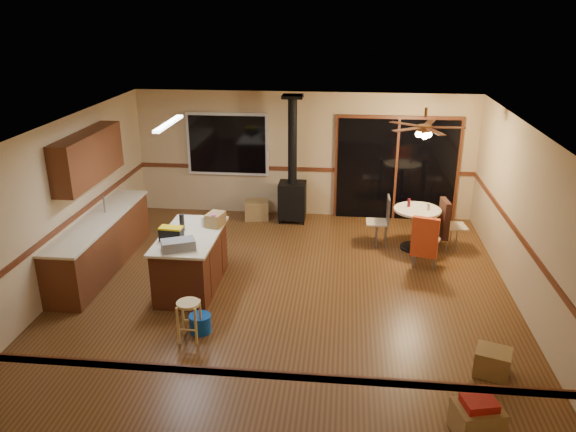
# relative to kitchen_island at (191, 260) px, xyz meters

# --- Properties ---
(floor) EXTENTS (7.00, 7.00, 0.00)m
(floor) POSITION_rel_kitchen_island_xyz_m (1.50, 0.00, -0.45)
(floor) COLOR #533217
(floor) RESTS_ON ground
(ceiling) EXTENTS (7.00, 7.00, 0.00)m
(ceiling) POSITION_rel_kitchen_island_xyz_m (1.50, 0.00, 2.15)
(ceiling) COLOR silver
(ceiling) RESTS_ON ground
(wall_back) EXTENTS (7.00, 0.00, 7.00)m
(wall_back) POSITION_rel_kitchen_island_xyz_m (1.50, 3.50, 0.85)
(wall_back) COLOR tan
(wall_back) RESTS_ON ground
(wall_front) EXTENTS (7.00, 0.00, 7.00)m
(wall_front) POSITION_rel_kitchen_island_xyz_m (1.50, -3.50, 0.85)
(wall_front) COLOR tan
(wall_front) RESTS_ON ground
(wall_left) EXTENTS (0.00, 7.00, 7.00)m
(wall_left) POSITION_rel_kitchen_island_xyz_m (-2.00, 0.00, 0.85)
(wall_left) COLOR tan
(wall_left) RESTS_ON ground
(wall_right) EXTENTS (0.00, 7.00, 7.00)m
(wall_right) POSITION_rel_kitchen_island_xyz_m (5.00, 0.00, 0.85)
(wall_right) COLOR tan
(wall_right) RESTS_ON ground
(chair_rail) EXTENTS (7.00, 7.00, 0.08)m
(chair_rail) POSITION_rel_kitchen_island_xyz_m (1.50, 0.00, 0.55)
(chair_rail) COLOR #552715
(chair_rail) RESTS_ON ground
(window) EXTENTS (1.72, 0.10, 1.32)m
(window) POSITION_rel_kitchen_island_xyz_m (-0.10, 3.45, 1.05)
(window) COLOR black
(window) RESTS_ON ground
(sliding_door) EXTENTS (2.52, 0.10, 2.10)m
(sliding_door) POSITION_rel_kitchen_island_xyz_m (3.40, 3.45, 0.60)
(sliding_door) COLOR black
(sliding_door) RESTS_ON ground
(lower_cabinets) EXTENTS (0.60, 3.00, 0.86)m
(lower_cabinets) POSITION_rel_kitchen_island_xyz_m (-1.70, 0.50, -0.02)
(lower_cabinets) COLOR #5A2C17
(lower_cabinets) RESTS_ON ground
(countertop) EXTENTS (0.64, 3.04, 0.04)m
(countertop) POSITION_rel_kitchen_island_xyz_m (-1.70, 0.50, 0.43)
(countertop) COLOR beige
(countertop) RESTS_ON lower_cabinets
(upper_cabinets) EXTENTS (0.35, 2.00, 0.80)m
(upper_cabinets) POSITION_rel_kitchen_island_xyz_m (-1.83, 0.70, 1.45)
(upper_cabinets) COLOR #5A2C17
(upper_cabinets) RESTS_ON ground
(kitchen_island) EXTENTS (0.88, 1.68, 0.90)m
(kitchen_island) POSITION_rel_kitchen_island_xyz_m (0.00, 0.00, 0.00)
(kitchen_island) COLOR #481F12
(kitchen_island) RESTS_ON ground
(wood_stove) EXTENTS (0.55, 0.50, 2.52)m
(wood_stove) POSITION_rel_kitchen_island_xyz_m (1.30, 3.05, 0.28)
(wood_stove) COLOR black
(wood_stove) RESTS_ON ground
(ceiling_fan) EXTENTS (0.24, 0.24, 0.55)m
(ceiling_fan) POSITION_rel_kitchen_island_xyz_m (3.69, 1.88, 1.76)
(ceiling_fan) COLOR brown
(ceiling_fan) RESTS_ON ceiling
(fluorescent_strip) EXTENTS (0.10, 1.20, 0.04)m
(fluorescent_strip) POSITION_rel_kitchen_island_xyz_m (-0.30, 0.30, 2.11)
(fluorescent_strip) COLOR white
(fluorescent_strip) RESTS_ON ceiling
(toolbox_grey) EXTENTS (0.54, 0.44, 0.15)m
(toolbox_grey) POSITION_rel_kitchen_island_xyz_m (-0.01, -0.57, 0.52)
(toolbox_grey) COLOR slate
(toolbox_grey) RESTS_ON kitchen_island
(toolbox_black) EXTENTS (0.35, 0.20, 0.19)m
(toolbox_black) POSITION_rel_kitchen_island_xyz_m (-0.21, -0.25, 0.54)
(toolbox_black) COLOR black
(toolbox_black) RESTS_ON kitchen_island
(toolbox_yellow_lid) EXTENTS (0.36, 0.21, 0.03)m
(toolbox_yellow_lid) POSITION_rel_kitchen_island_xyz_m (-0.21, -0.25, 0.65)
(toolbox_yellow_lid) COLOR gold
(toolbox_yellow_lid) RESTS_ON toolbox_black
(box_on_island) EXTENTS (0.31, 0.37, 0.21)m
(box_on_island) POSITION_rel_kitchen_island_xyz_m (0.32, 0.40, 0.55)
(box_on_island) COLOR olive
(box_on_island) RESTS_ON kitchen_island
(bottle_dark) EXTENTS (0.08, 0.08, 0.27)m
(bottle_dark) POSITION_rel_kitchen_island_xyz_m (-0.15, 0.14, 0.58)
(bottle_dark) COLOR black
(bottle_dark) RESTS_ON kitchen_island
(bottle_pink) EXTENTS (0.09, 0.09, 0.24)m
(bottle_pink) POSITION_rel_kitchen_island_xyz_m (0.32, 0.27, 0.57)
(bottle_pink) COLOR #D84C8C
(bottle_pink) RESTS_ON kitchen_island
(bottle_white) EXTENTS (0.07, 0.07, 0.17)m
(bottle_white) POSITION_rel_kitchen_island_xyz_m (0.13, 0.32, 0.53)
(bottle_white) COLOR white
(bottle_white) RESTS_ON kitchen_island
(bar_stool) EXTENTS (0.39, 0.39, 0.57)m
(bar_stool) POSITION_rel_kitchen_island_xyz_m (0.36, -1.49, -0.17)
(bar_stool) COLOR tan
(bar_stool) RESTS_ON floor
(blue_bucket) EXTENTS (0.35, 0.35, 0.25)m
(blue_bucket) POSITION_rel_kitchen_island_xyz_m (0.45, -1.29, -0.33)
(blue_bucket) COLOR #0C46AE
(blue_bucket) RESTS_ON floor
(dining_table) EXTENTS (0.84, 0.84, 0.78)m
(dining_table) POSITION_rel_kitchen_island_xyz_m (3.69, 1.88, 0.08)
(dining_table) COLOR black
(dining_table) RESTS_ON ground
(glass_red) EXTENTS (0.07, 0.07, 0.15)m
(glass_red) POSITION_rel_kitchen_island_xyz_m (3.54, 1.98, 0.40)
(glass_red) COLOR #590C14
(glass_red) RESTS_ON dining_table
(glass_cream) EXTENTS (0.07, 0.07, 0.13)m
(glass_cream) POSITION_rel_kitchen_island_xyz_m (3.87, 1.83, 0.39)
(glass_cream) COLOR beige
(glass_cream) RESTS_ON dining_table
(chair_left) EXTENTS (0.41, 0.40, 0.51)m
(chair_left) POSITION_rel_kitchen_island_xyz_m (3.09, 1.98, 0.14)
(chair_left) COLOR tan
(chair_left) RESTS_ON ground
(chair_near) EXTENTS (0.54, 0.57, 0.70)m
(chair_near) POSITION_rel_kitchen_island_xyz_m (3.73, 1.00, 0.14)
(chair_near) COLOR tan
(chair_near) RESTS_ON ground
(chair_right) EXTENTS (0.50, 0.47, 0.70)m
(chair_right) POSITION_rel_kitchen_island_xyz_m (4.20, 1.91, 0.14)
(chair_right) COLOR tan
(chair_right) RESTS_ON ground
(box_under_window) EXTENTS (0.55, 0.47, 0.39)m
(box_under_window) POSITION_rel_kitchen_island_xyz_m (0.54, 3.10, -0.26)
(box_under_window) COLOR olive
(box_under_window) RESTS_ON floor
(box_corner_a) EXTENTS (0.55, 0.49, 0.35)m
(box_corner_a) POSITION_rel_kitchen_island_xyz_m (3.82, -2.92, -0.28)
(box_corner_a) COLOR olive
(box_corner_a) RESTS_ON floor
(box_corner_b) EXTENTS (0.50, 0.47, 0.33)m
(box_corner_b) POSITION_rel_kitchen_island_xyz_m (4.23, -1.84, -0.29)
(box_corner_b) COLOR olive
(box_corner_b) RESTS_ON floor
(box_small_red) EXTENTS (0.39, 0.35, 0.09)m
(box_small_red) POSITION_rel_kitchen_island_xyz_m (3.82, -2.92, -0.05)
(box_small_red) COLOR maroon
(box_small_red) RESTS_ON box_corner_a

